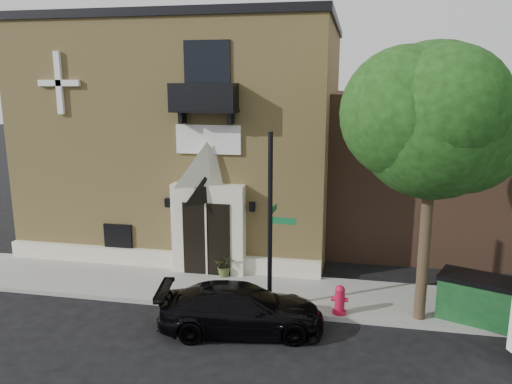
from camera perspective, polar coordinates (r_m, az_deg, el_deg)
ground at (r=15.69m, az=-4.66°, el=-13.40°), size 120.00×120.00×0.00m
sidewalk at (r=16.77m, az=0.12°, el=-11.31°), size 42.00×3.00×0.15m
church at (r=22.72m, az=-6.64°, el=6.82°), size 12.20×11.01×9.30m
street_tree_left at (r=14.09m, az=19.84°, el=7.79°), size 4.97×4.38×7.77m
black_sedan at (r=14.25m, az=-1.71°, el=-13.19°), size 4.84×2.63×1.33m
street_sign at (r=14.60m, az=1.70°, el=-3.45°), size 0.85×0.85×5.32m
fire_hydrant at (r=15.17m, az=9.54°, el=-12.04°), size 0.51×0.40×0.89m
dumpster at (r=15.85m, az=23.81°, el=-11.00°), size 2.27×1.79×1.30m
planter at (r=17.72m, az=-3.58°, el=-8.37°), size 0.79×0.71×0.78m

